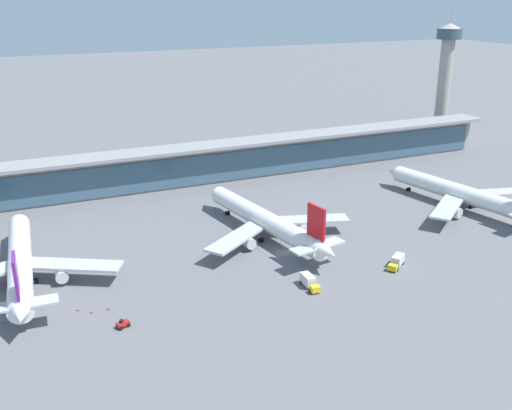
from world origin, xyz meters
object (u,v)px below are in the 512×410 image
service_truck_by_tail_yellow (397,261)px  safety_cone_echo (92,312)px  control_tower (445,71)px  safety_cone_charlie (108,308)px  service_truck_on_taxiway_red (489,196)px  safety_cone_alpha (4,322)px  service_truck_mid_apron_red (123,324)px  airliner_right_stand (463,194)px  safety_cone_bravo (78,309)px  service_truck_under_wing_yellow (309,281)px  airliner_centre_stand (267,221)px  airliner_left_stand (20,263)px

service_truck_by_tail_yellow → safety_cone_echo: (-79.52, 9.46, -1.37)m
control_tower → safety_cone_charlie: control_tower is taller
service_truck_on_taxiway_red → safety_cone_charlie: (-138.70, -20.94, -1.37)m
safety_cone_alpha → safety_cone_echo: same height
service_truck_mid_apron_red → safety_cone_charlie: size_ratio=4.68×
airliner_right_stand → safety_cone_echo: bearing=-171.8°
service_truck_mid_apron_red → control_tower: 220.92m
airliner_right_stand → service_truck_on_taxiway_red: 15.69m
safety_cone_bravo → safety_cone_charlie: 7.04m
control_tower → safety_cone_bravo: 222.20m
service_truck_on_taxiway_red → safety_cone_charlie: size_ratio=10.27×
service_truck_under_wing_yellow → service_truck_mid_apron_red: size_ratio=2.25×
airliner_centre_stand → service_truck_mid_apron_red: size_ratio=19.90×
service_truck_mid_apron_red → airliner_right_stand: bearing=12.7°
service_truck_mid_apron_red → safety_cone_charlie: 9.28m
safety_cone_alpha → safety_cone_echo: bearing=-11.5°
service_truck_by_tail_yellow → safety_cone_bravo: service_truck_by_tail_yellow is taller
safety_cone_echo → service_truck_on_taxiway_red: bearing=8.3°
airliner_left_stand → service_truck_on_taxiway_red: bearing=-0.7°
service_truck_mid_apron_red → service_truck_by_tail_yellow: size_ratio=0.45×
service_truck_under_wing_yellow → control_tower: (139.67, 114.46, 31.58)m
airliner_centre_stand → safety_cone_echo: size_ratio=93.20×
service_truck_mid_apron_red → safety_cone_echo: (-5.28, 9.26, -0.56)m
service_truck_by_tail_yellow → airliner_centre_stand: bearing=125.8°
airliner_left_stand → service_truck_by_tail_yellow: 98.42m
control_tower → safety_cone_alpha: 235.76m
service_truck_mid_apron_red → safety_cone_bravo: size_ratio=4.68×
safety_cone_echo → safety_cone_bravo: bearing=138.7°
airliner_right_stand → safety_cone_alpha: size_ratio=92.93×
airliner_right_stand → safety_cone_bravo: airliner_right_stand is taller
service_truck_on_taxiway_red → airliner_left_stand: bearing=179.3°
airliner_centre_stand → service_truck_mid_apron_red: (-50.79, -32.31, -4.61)m
safety_cone_alpha → airliner_centre_stand: bearing=14.4°
airliner_centre_stand → safety_cone_alpha: airliner_centre_stand is taller
service_truck_by_tail_yellow → airliner_left_stand: bearing=160.8°
service_truck_mid_apron_red → service_truck_under_wing_yellow: bearing=-0.8°
safety_cone_bravo → safety_cone_alpha: bearing=174.9°
airliner_left_stand → safety_cone_charlie: airliner_left_stand is taller
service_truck_mid_apron_red → safety_cone_alpha: (-24.04, 13.07, -0.56)m
airliner_right_stand → control_tower: bearing=53.3°
airliner_left_stand → service_truck_mid_apron_red: size_ratio=19.94×
airliner_left_stand → control_tower: 222.63m
airliner_left_stand → service_truck_on_taxiway_red: size_ratio=9.09×
control_tower → safety_cone_alpha: size_ratio=86.80×
service_truck_on_taxiway_red → safety_cone_echo: size_ratio=10.27×
service_truck_by_tail_yellow → service_truck_on_taxiway_red: 69.94m
service_truck_on_taxiway_red → safety_cone_echo: service_truck_on_taxiway_red is taller
service_truck_by_tail_yellow → safety_cone_bravo: size_ratio=10.45×
safety_cone_bravo → safety_cone_charlie: size_ratio=1.00×
airliner_centre_stand → airliner_right_stand: bearing=-3.8°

